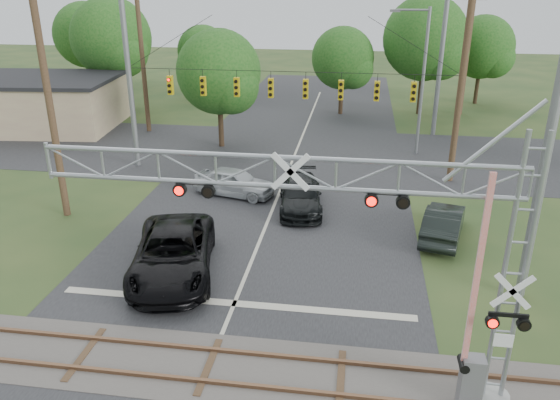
# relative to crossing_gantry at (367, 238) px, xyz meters

# --- Properties ---
(road_main) EXTENTS (14.00, 90.00, 0.02)m
(road_main) POSITION_rel_crossing_gantry_xyz_m (-4.47, 8.36, -4.88)
(road_main) COLOR #242426
(road_main) RESTS_ON ground
(road_cross) EXTENTS (90.00, 12.00, 0.02)m
(road_cross) POSITION_rel_crossing_gantry_xyz_m (-4.47, 22.36, -4.88)
(road_cross) COLOR #242426
(road_cross) RESTS_ON ground
(railroad_track) EXTENTS (90.00, 3.20, 0.17)m
(railroad_track) POSITION_rel_crossing_gantry_xyz_m (-4.47, 0.36, -4.86)
(railroad_track) COLOR #4F4844
(railroad_track) RESTS_ON ground
(crossing_gantry) EXTENTS (12.65, 1.00, 7.81)m
(crossing_gantry) POSITION_rel_crossing_gantry_xyz_m (0.00, 0.00, 0.00)
(crossing_gantry) COLOR gray
(crossing_gantry) RESTS_ON ground
(traffic_signal_span) EXTENTS (19.34, 0.36, 11.50)m
(traffic_signal_span) POSITION_rel_crossing_gantry_xyz_m (-3.62, 18.36, 0.71)
(traffic_signal_span) COLOR slate
(traffic_signal_span) RESTS_ON ground
(pickup_black) EXTENTS (4.38, 7.06, 1.82)m
(pickup_black) POSITION_rel_crossing_gantry_xyz_m (-7.32, 5.65, -3.98)
(pickup_black) COLOR black
(pickup_black) RESTS_ON ground
(car_dark) EXTENTS (2.74, 5.37, 1.49)m
(car_dark) POSITION_rel_crossing_gantry_xyz_m (-3.10, 13.02, -4.14)
(car_dark) COLOR black
(car_dark) RESTS_ON ground
(sedan_silver) EXTENTS (4.68, 2.73, 1.50)m
(sedan_silver) POSITION_rel_crossing_gantry_xyz_m (-6.82, 14.33, -4.14)
(sedan_silver) COLOR #B3B7BB
(sedan_silver) RESTS_ON ground
(suv_dark) EXTENTS (2.59, 4.77, 1.49)m
(suv_dark) POSITION_rel_crossing_gantry_xyz_m (3.65, 10.56, -4.14)
(suv_dark) COLOR black
(suv_dark) RESTS_ON ground
(commercial_building) EXTENTS (17.45, 10.12, 3.89)m
(commercial_building) POSITION_rel_crossing_gantry_xyz_m (-27.43, 26.04, -2.93)
(commercial_building) COLOR tan
(commercial_building) RESTS_ON ground
(streetlight) EXTENTS (2.49, 0.26, 9.33)m
(streetlight) POSITION_rel_crossing_gantry_xyz_m (3.34, 23.39, 0.33)
(streetlight) COLOR slate
(streetlight) RESTS_ON ground
(utility_poles) EXTENTS (26.53, 29.95, 13.80)m
(utility_poles) POSITION_rel_crossing_gantry_xyz_m (-2.34, 20.71, 1.31)
(utility_poles) COLOR #3F2C1D
(utility_poles) RESTS_ON ground
(treeline) EXTENTS (52.99, 26.78, 9.76)m
(treeline) POSITION_rel_crossing_gantry_xyz_m (-5.56, 32.83, 0.71)
(treeline) COLOR #332417
(treeline) RESTS_ON ground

